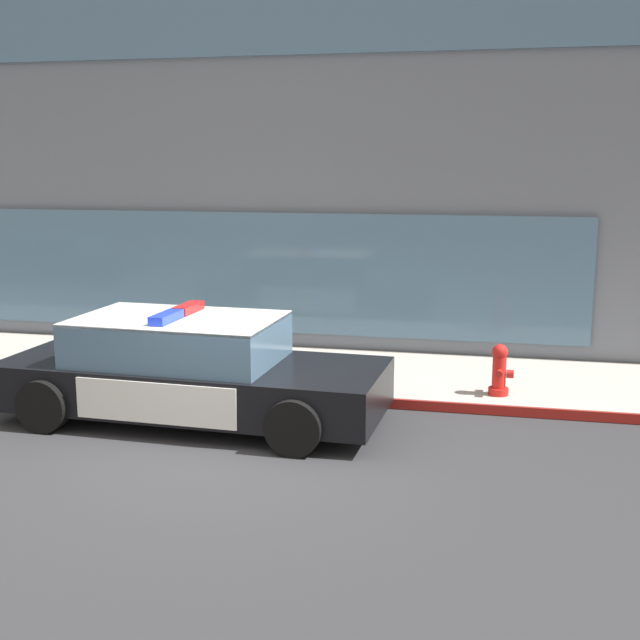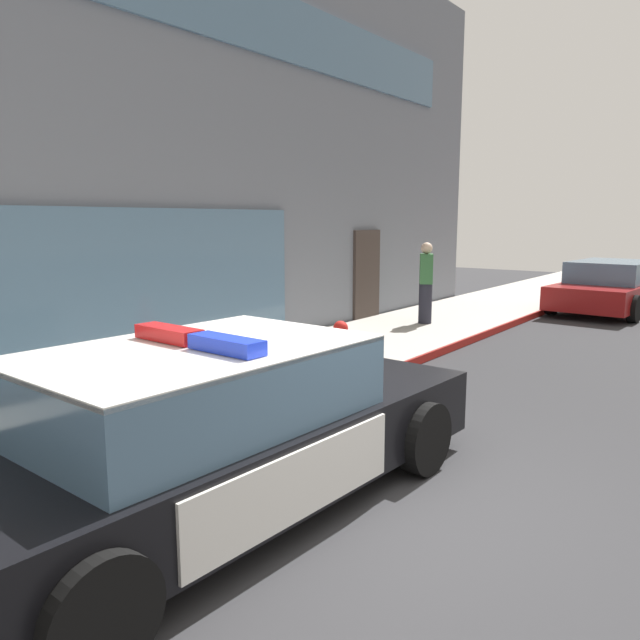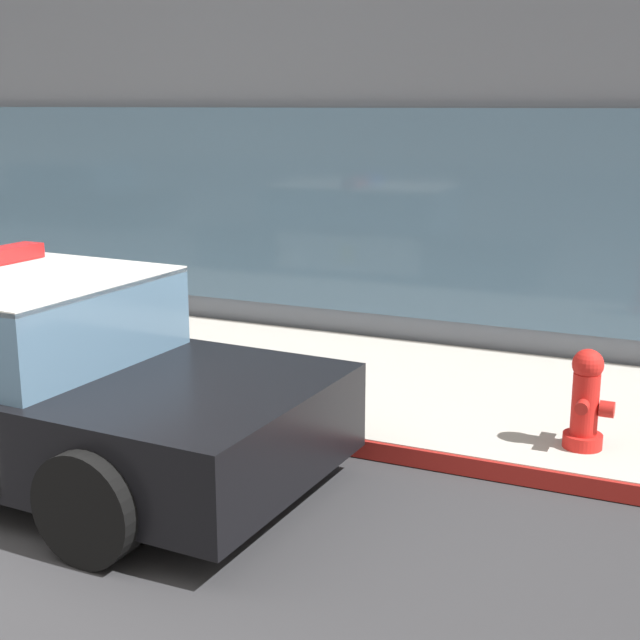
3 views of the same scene
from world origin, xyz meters
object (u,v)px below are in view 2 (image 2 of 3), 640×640
Objects in this scene: fire_hydrant at (341,346)px; pedestrian_on_sidewalk at (426,283)px; car_down_street at (611,287)px; police_cruiser at (213,430)px.

pedestrian_on_sidewalk reaches higher than fire_hydrant.
pedestrian_on_sidewalk reaches higher than car_down_street.
police_cruiser reaches higher than car_down_street.
pedestrian_on_sidewalk is (8.39, 2.42, 0.33)m from police_cruiser.
car_down_street is 2.78× the size of pedestrian_on_sidewalk.
fire_hydrant is at bearing 173.93° from car_down_street.
police_cruiser is at bearing 76.21° from pedestrian_on_sidewalk.
car_down_street is (9.69, -1.67, 0.13)m from fire_hydrant.
pedestrian_on_sidewalk reaches higher than police_cruiser.
police_cruiser is 1.07× the size of car_down_street.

